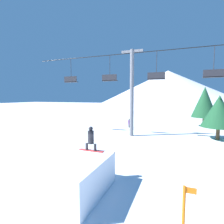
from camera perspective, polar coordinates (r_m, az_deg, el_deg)
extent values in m
plane|color=white|center=(9.77, -14.43, -22.16)|extent=(220.00, 220.00, 0.00)
cone|color=silver|center=(89.80, 17.71, 7.36)|extent=(70.26, 70.26, 16.98)
cube|color=white|center=(8.69, -11.98, -19.95)|extent=(2.63, 3.53, 1.57)
cube|color=silver|center=(9.81, -6.50, -12.20)|extent=(2.63, 0.10, 0.06)
cube|color=#B22D2D|center=(9.54, -6.89, -12.41)|extent=(1.41, 0.26, 0.03)
cylinder|color=black|center=(9.60, -8.23, -11.08)|extent=(0.14, 0.14, 0.37)
cylinder|color=black|center=(9.38, -5.55, -11.44)|extent=(0.14, 0.14, 0.37)
cylinder|color=black|center=(9.35, -6.94, -8.18)|extent=(0.32, 0.32, 0.68)
sphere|color=black|center=(9.26, -6.97, -5.42)|extent=(0.23, 0.23, 0.23)
cylinder|color=slate|center=(19.75, 6.48, 6.04)|extent=(0.44, 0.44, 9.61)
cube|color=slate|center=(20.36, 6.62, 19.11)|extent=(2.40, 0.24, 0.24)
cylinder|color=black|center=(20.31, 6.61, 18.56)|extent=(24.86, 0.08, 0.08)
cylinder|color=#28282D|center=(23.27, -13.24, 13.07)|extent=(0.06, 0.06, 2.91)
cube|color=#232328|center=(23.10, -13.17, 9.49)|extent=(1.80, 0.44, 0.08)
cube|color=#232328|center=(22.99, -13.44, 10.38)|extent=(1.80, 0.08, 0.70)
cylinder|color=#28282D|center=(20.82, -0.72, 14.16)|extent=(0.06, 0.06, 2.91)
cube|color=#232328|center=(20.64, -0.71, 10.17)|extent=(1.80, 0.44, 0.08)
cube|color=#232328|center=(20.51, -0.90, 11.18)|extent=(1.80, 0.08, 0.70)
cylinder|color=#28282D|center=(19.54, 14.35, 14.62)|extent=(0.06, 0.06, 2.91)
cube|color=#232328|center=(19.35, 14.25, 10.36)|extent=(1.80, 0.44, 0.08)
cube|color=#232328|center=(19.20, 14.21, 11.45)|extent=(1.80, 0.08, 0.70)
cylinder|color=#28282D|center=(19.64, 30.33, 14.05)|extent=(0.06, 0.06, 2.91)
cube|color=#232328|center=(19.45, 30.14, 9.81)|extent=(1.80, 0.44, 0.08)
cube|color=#232328|center=(19.31, 30.28, 10.89)|extent=(1.80, 0.08, 0.70)
cylinder|color=#4C3823|center=(21.19, 31.27, -5.99)|extent=(0.36, 0.36, 1.33)
cone|color=#194728|center=(20.90, 31.56, 0.22)|extent=(3.40, 3.40, 3.27)
cylinder|color=#4C3823|center=(29.39, 27.72, -2.88)|extent=(0.34, 0.34, 1.39)
cone|color=#194728|center=(29.16, 27.96, 2.88)|extent=(3.57, 3.57, 4.52)
cylinder|color=orange|center=(6.92, 22.38, -27.25)|extent=(0.10, 0.10, 1.57)
cube|color=orange|center=(6.60, 24.27, -22.36)|extent=(0.36, 0.02, 0.20)
cylinder|color=black|center=(25.43, 5.60, -4.55)|extent=(0.17, 0.17, 0.45)
cylinder|color=#471956|center=(25.35, 5.61, -3.38)|extent=(0.24, 0.24, 0.60)
sphere|color=#232328|center=(25.29, 5.61, -2.50)|extent=(0.18, 0.18, 0.18)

